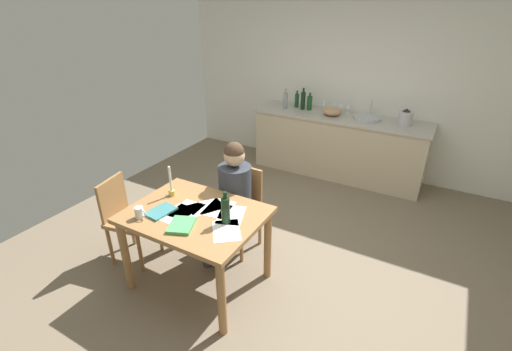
% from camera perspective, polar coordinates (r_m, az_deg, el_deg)
% --- Properties ---
extents(ground_plane, '(5.20, 5.20, 0.04)m').
position_cam_1_polar(ground_plane, '(3.77, 1.42, -13.08)').
color(ground_plane, '#7A6B56').
extents(wall_back, '(5.20, 0.12, 2.60)m').
position_cam_1_polar(wall_back, '(5.45, 15.01, 14.21)').
color(wall_back, silver).
rests_on(wall_back, ground).
extents(kitchen_counter, '(2.44, 0.64, 0.90)m').
position_cam_1_polar(kitchen_counter, '(5.36, 12.90, 4.71)').
color(kitchen_counter, beige).
rests_on(kitchen_counter, ground).
extents(dining_table, '(1.14, 0.86, 0.75)m').
position_cam_1_polar(dining_table, '(3.14, -9.58, -7.71)').
color(dining_table, '#9E7042').
rests_on(dining_table, ground).
extents(chair_at_table, '(0.43, 0.43, 0.87)m').
position_cam_1_polar(chair_at_table, '(3.66, -2.52, -4.69)').
color(chair_at_table, '#9E7042').
rests_on(chair_at_table, ground).
extents(person_seated, '(0.34, 0.60, 1.19)m').
position_cam_1_polar(person_seated, '(3.46, -3.98, -3.02)').
color(person_seated, '#333842').
rests_on(person_seated, ground).
extents(chair_side_empty, '(0.47, 0.47, 0.86)m').
position_cam_1_polar(chair_side_empty, '(3.71, -19.99, -6.10)').
color(chair_side_empty, '#9E7042').
rests_on(chair_side_empty, ground).
extents(coffee_mug, '(0.11, 0.07, 0.10)m').
position_cam_1_polar(coffee_mug, '(3.09, -18.09, -5.64)').
color(coffee_mug, white).
rests_on(coffee_mug, dining_table).
extents(candlestick, '(0.06, 0.06, 0.29)m').
position_cam_1_polar(candlestick, '(3.34, -13.37, -1.85)').
color(candlestick, gold).
rests_on(candlestick, dining_table).
extents(book_magazine, '(0.26, 0.29, 0.03)m').
position_cam_1_polar(book_magazine, '(2.92, -11.81, -7.76)').
color(book_magazine, '#4DAD60').
rests_on(book_magazine, dining_table).
extents(book_cookery, '(0.20, 0.26, 0.02)m').
position_cam_1_polar(book_cookery, '(3.14, -14.95, -5.55)').
color(book_cookery, teal).
rests_on(book_cookery, dining_table).
extents(paper_letter, '(0.34, 0.36, 0.00)m').
position_cam_1_polar(paper_letter, '(3.14, -8.01, -4.98)').
color(paper_letter, white).
rests_on(paper_letter, dining_table).
extents(paper_bill, '(0.23, 0.31, 0.00)m').
position_cam_1_polar(paper_bill, '(3.13, -11.05, -5.40)').
color(paper_bill, white).
rests_on(paper_bill, dining_table).
extents(paper_envelope, '(0.25, 0.32, 0.00)m').
position_cam_1_polar(paper_envelope, '(3.11, -6.02, -5.19)').
color(paper_envelope, white).
rests_on(paper_envelope, dining_table).
extents(paper_receipt, '(0.30, 0.35, 0.00)m').
position_cam_1_polar(paper_receipt, '(3.01, -4.02, -6.29)').
color(paper_receipt, white).
rests_on(paper_receipt, dining_table).
extents(paper_notice, '(0.22, 0.31, 0.00)m').
position_cam_1_polar(paper_notice, '(3.09, -12.47, -6.01)').
color(paper_notice, white).
rests_on(paper_notice, dining_table).
extents(paper_flyer, '(0.35, 0.36, 0.00)m').
position_cam_1_polar(paper_flyer, '(2.83, -4.76, -8.74)').
color(paper_flyer, white).
rests_on(paper_flyer, dining_table).
extents(wine_bottle_on_table, '(0.07, 0.07, 0.28)m').
position_cam_1_polar(wine_bottle_on_table, '(2.86, -4.88, -5.49)').
color(wine_bottle_on_table, black).
rests_on(wine_bottle_on_table, dining_table).
extents(sink_unit, '(0.36, 0.36, 0.24)m').
position_cam_1_polar(sink_unit, '(5.13, 17.30, 8.79)').
color(sink_unit, '#B2B7BC').
rests_on(sink_unit, kitchen_counter).
extents(bottle_oil, '(0.07, 0.07, 0.29)m').
position_cam_1_polar(bottle_oil, '(5.42, 4.72, 11.89)').
color(bottle_oil, '#8C999E').
rests_on(bottle_oil, kitchen_counter).
extents(bottle_vinegar, '(0.06, 0.06, 0.25)m').
position_cam_1_polar(bottle_vinegar, '(5.50, 6.53, 11.84)').
color(bottle_vinegar, '#194C23').
rests_on(bottle_vinegar, kitchen_counter).
extents(bottle_wine_red, '(0.07, 0.07, 0.32)m').
position_cam_1_polar(bottle_wine_red, '(5.39, 7.52, 11.81)').
color(bottle_wine_red, black).
rests_on(bottle_wine_red, kitchen_counter).
extents(bottle_sauce, '(0.07, 0.07, 0.25)m').
position_cam_1_polar(bottle_sauce, '(5.38, 8.55, 11.41)').
color(bottle_sauce, '#194C23').
rests_on(bottle_sauce, kitchen_counter).
extents(mixing_bowl, '(0.26, 0.26, 0.12)m').
position_cam_1_polar(mixing_bowl, '(5.18, 12.02, 10.01)').
color(mixing_bowl, tan).
rests_on(mixing_bowl, kitchen_counter).
extents(stovetop_kettle, '(0.18, 0.18, 0.22)m').
position_cam_1_polar(stovetop_kettle, '(5.03, 22.73, 8.51)').
color(stovetop_kettle, '#B7BABF').
rests_on(stovetop_kettle, kitchen_counter).
extents(wine_glass_near_sink, '(0.07, 0.07, 0.15)m').
position_cam_1_polar(wine_glass_near_sink, '(5.31, 14.51, 10.70)').
color(wine_glass_near_sink, silver).
rests_on(wine_glass_near_sink, kitchen_counter).
extents(wine_glass_by_kettle, '(0.07, 0.07, 0.15)m').
position_cam_1_polar(wine_glass_by_kettle, '(5.34, 13.43, 10.89)').
color(wine_glass_by_kettle, silver).
rests_on(wine_glass_by_kettle, kitchen_counter).
extents(wine_glass_back_left, '(0.07, 0.07, 0.15)m').
position_cam_1_polar(wine_glass_back_left, '(5.37, 12.40, 11.07)').
color(wine_glass_back_left, silver).
rests_on(wine_glass_back_left, kitchen_counter).
extents(wine_glass_back_right, '(0.07, 0.07, 0.15)m').
position_cam_1_polar(wine_glass_back_right, '(5.41, 10.86, 11.34)').
color(wine_glass_back_right, silver).
rests_on(wine_glass_back_right, kitchen_counter).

